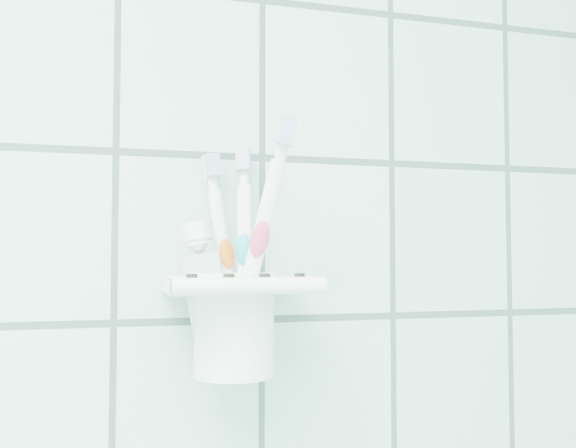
{
  "coord_description": "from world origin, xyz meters",
  "views": [
    {
      "loc": [
        0.54,
        0.6,
        1.31
      ],
      "look_at": [
        0.68,
        1.1,
        1.34
      ],
      "focal_mm": 40.0,
      "sensor_mm": 36.0,
      "label": 1
    }
  ],
  "objects_px": {
    "holder_bracket": "(238,286)",
    "toothbrush_pink": "(243,254)",
    "toothbrush_blue": "(245,250)",
    "toothpaste_tube": "(218,282)",
    "cup": "(234,319)",
    "toothbrush_orange": "(229,236)"
  },
  "relations": [
    {
      "from": "holder_bracket",
      "to": "toothbrush_pink",
      "type": "height_order",
      "value": "toothbrush_pink"
    },
    {
      "from": "cup",
      "to": "toothbrush_blue",
      "type": "distance_m",
      "value": 0.06
    },
    {
      "from": "toothbrush_blue",
      "to": "toothpaste_tube",
      "type": "bearing_deg",
      "value": -167.03
    },
    {
      "from": "holder_bracket",
      "to": "toothbrush_pink",
      "type": "distance_m",
      "value": 0.03
    },
    {
      "from": "holder_bracket",
      "to": "toothbrush_blue",
      "type": "distance_m",
      "value": 0.03
    },
    {
      "from": "holder_bracket",
      "to": "toothbrush_orange",
      "type": "xyz_separation_m",
      "value": [
        -0.01,
        0.01,
        0.04
      ]
    },
    {
      "from": "toothbrush_pink",
      "to": "toothbrush_orange",
      "type": "bearing_deg",
      "value": 139.87
    },
    {
      "from": "holder_bracket",
      "to": "toothbrush_orange",
      "type": "height_order",
      "value": "toothbrush_orange"
    },
    {
      "from": "cup",
      "to": "toothbrush_orange",
      "type": "relative_size",
      "value": 0.4
    },
    {
      "from": "toothbrush_orange",
      "to": "toothpaste_tube",
      "type": "bearing_deg",
      "value": -118.41
    },
    {
      "from": "toothbrush_blue",
      "to": "toothbrush_orange",
      "type": "height_order",
      "value": "toothbrush_orange"
    },
    {
      "from": "cup",
      "to": "toothbrush_pink",
      "type": "bearing_deg",
      "value": 36.18
    },
    {
      "from": "holder_bracket",
      "to": "toothbrush_pink",
      "type": "bearing_deg",
      "value": 60.67
    },
    {
      "from": "toothbrush_pink",
      "to": "toothpaste_tube",
      "type": "xyz_separation_m",
      "value": [
        -0.02,
        -0.01,
        -0.02
      ]
    },
    {
      "from": "holder_bracket",
      "to": "toothpaste_tube",
      "type": "relative_size",
      "value": 0.95
    },
    {
      "from": "cup",
      "to": "toothbrush_orange",
      "type": "bearing_deg",
      "value": 103.29
    },
    {
      "from": "toothbrush_orange",
      "to": "toothbrush_pink",
      "type": "bearing_deg",
      "value": -11.23
    },
    {
      "from": "toothbrush_pink",
      "to": "toothbrush_blue",
      "type": "xyz_separation_m",
      "value": [
        -0.0,
        -0.01,
        0.0
      ]
    },
    {
      "from": "holder_bracket",
      "to": "toothbrush_orange",
      "type": "bearing_deg",
      "value": 110.1
    },
    {
      "from": "holder_bracket",
      "to": "toothpaste_tube",
      "type": "xyz_separation_m",
      "value": [
        -0.02,
        0.0,
        0.0
      ]
    },
    {
      "from": "cup",
      "to": "toothpaste_tube",
      "type": "xyz_separation_m",
      "value": [
        -0.01,
        -0.0,
        0.03
      ]
    },
    {
      "from": "toothbrush_blue",
      "to": "toothbrush_orange",
      "type": "xyz_separation_m",
      "value": [
        -0.01,
        0.02,
        0.01
      ]
    }
  ]
}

